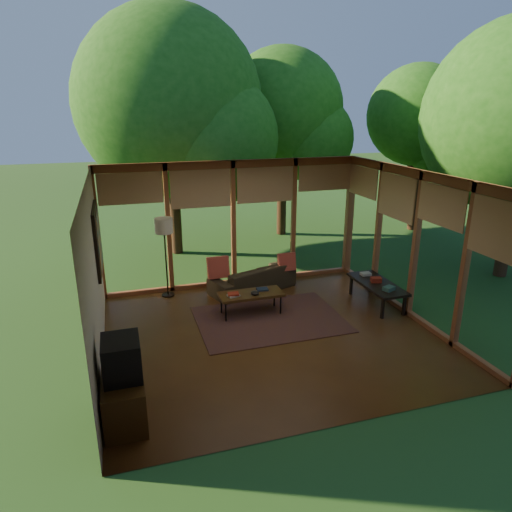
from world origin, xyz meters
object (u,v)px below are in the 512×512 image
object	(u,v)px
sofa	(252,278)
coffee_table	(251,295)
television	(122,358)
floor_lamp	(164,230)
media_cabinet	(124,397)
side_console	(377,285)

from	to	relation	value
sofa	coffee_table	world-z (taller)	sofa
sofa	television	size ratio (longest dim) A/B	3.35
floor_lamp	coffee_table	world-z (taller)	floor_lamp
media_cabinet	sofa	bearing A→B (deg)	52.42
media_cabinet	floor_lamp	bearing A→B (deg)	75.55
media_cabinet	side_console	bearing A→B (deg)	23.69
floor_lamp	side_console	xyz separation A→B (m)	(3.89, -1.66, -1.00)
floor_lamp	side_console	distance (m)	4.35
coffee_table	media_cabinet	bearing A→B (deg)	-134.17
sofa	side_console	xyz separation A→B (m)	(2.13, -1.43, 0.14)
coffee_table	side_console	distance (m)	2.51
television	floor_lamp	size ratio (longest dim) A/B	0.33
coffee_table	side_console	bearing A→B (deg)	-7.02
coffee_table	sofa	bearing A→B (deg)	71.84
media_cabinet	television	distance (m)	0.55
sofa	side_console	world-z (taller)	sofa
coffee_table	side_console	size ratio (longest dim) A/B	0.86
television	floor_lamp	distance (m)	3.95
sofa	floor_lamp	bearing A→B (deg)	-26.52
television	coffee_table	xyz separation A→B (m)	(2.35, 2.44, -0.46)
sofa	side_console	bearing A→B (deg)	127.12
television	floor_lamp	xyz separation A→B (m)	(0.96, 3.79, 0.56)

